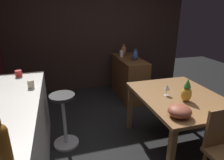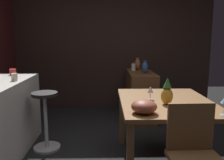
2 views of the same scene
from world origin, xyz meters
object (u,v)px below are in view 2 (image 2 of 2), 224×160
(chair_near_window, at_px, (195,155))
(cup_red, at_px, (13,72))
(dining_table, at_px, (165,108))
(pillar_candle_tall, at_px, (133,67))
(vase_ceramic_blue, at_px, (145,67))
(pineapple_centerpiece, at_px, (167,93))
(vase_copper, at_px, (137,64))
(sideboard_cabinet, at_px, (140,94))
(fruit_bowl, at_px, (144,106))
(bar_stool, at_px, (46,119))
(wine_glass_left, at_px, (150,90))
(cup_cream, at_px, (14,77))

(chair_near_window, height_order, cup_red, cup_red)
(dining_table, height_order, pillar_candle_tall, pillar_candle_tall)
(vase_ceramic_blue, bearing_deg, chair_near_window, -179.17)
(pineapple_centerpiece, height_order, vase_copper, vase_copper)
(sideboard_cabinet, distance_m, vase_copper, 0.59)
(dining_table, height_order, fruit_bowl, fruit_bowl)
(vase_copper, bearing_deg, fruit_bowl, 173.97)
(sideboard_cabinet, xyz_separation_m, vase_copper, (0.29, 0.02, 0.52))
(chair_near_window, xyz_separation_m, bar_stool, (1.17, 1.45, -0.11))
(wine_glass_left, relative_size, vase_copper, 0.64)
(cup_cream, height_order, vase_copper, vase_copper)
(bar_stool, bearing_deg, vase_copper, -40.99)
(dining_table, distance_m, bar_stool, 1.49)
(pineapple_centerpiece, relative_size, vase_copper, 1.20)
(bar_stool, bearing_deg, wine_glass_left, -106.64)
(vase_ceramic_blue, bearing_deg, pineapple_centerpiece, 178.46)
(sideboard_cabinet, relative_size, pineapple_centerpiece, 4.05)
(fruit_bowl, relative_size, vase_ceramic_blue, 1.07)
(sideboard_cabinet, distance_m, fruit_bowl, 2.18)
(wine_glass_left, bearing_deg, chair_near_window, -165.42)
(chair_near_window, bearing_deg, wine_glass_left, 14.58)
(chair_near_window, bearing_deg, vase_copper, 2.03)
(wine_glass_left, bearing_deg, cup_cream, 78.83)
(bar_stool, distance_m, vase_ceramic_blue, 1.86)
(pineapple_centerpiece, bearing_deg, pillar_candle_tall, 3.15)
(cup_red, distance_m, vase_copper, 2.21)
(pillar_candle_tall, height_order, vase_ceramic_blue, vase_ceramic_blue)
(vase_copper, bearing_deg, pineapple_centerpiece, -179.47)
(dining_table, distance_m, chair_near_window, 0.77)
(dining_table, distance_m, vase_ceramic_blue, 1.52)
(dining_table, bearing_deg, chair_near_window, -176.31)
(chair_near_window, bearing_deg, sideboard_cabinet, 1.76)
(wine_glass_left, distance_m, fruit_bowl, 0.50)
(wine_glass_left, relative_size, fruit_bowl, 0.62)
(wine_glass_left, bearing_deg, pillar_candle_tall, -0.66)
(dining_table, height_order, chair_near_window, chair_near_window)
(dining_table, distance_m, wine_glass_left, 0.25)
(cup_cream, xyz_separation_m, cup_red, (0.46, 0.20, -0.00))
(bar_stool, bearing_deg, vase_ceramic_blue, -52.79)
(fruit_bowl, height_order, pillar_candle_tall, pillar_candle_tall)
(pineapple_centerpiece, bearing_deg, sideboard_cabinet, -0.06)
(dining_table, distance_m, vase_copper, 2.00)
(pillar_candle_tall, distance_m, vase_copper, 0.16)
(chair_near_window, bearing_deg, cup_red, 51.57)
(pineapple_centerpiece, xyz_separation_m, pillar_candle_tall, (2.00, 0.11, 0.03))
(bar_stool, height_order, vase_copper, vase_copper)
(cup_red, bearing_deg, pineapple_centerpiece, -116.99)
(pineapple_centerpiece, relative_size, vase_ceramic_blue, 1.25)
(wine_glass_left, distance_m, pillar_candle_tall, 1.80)
(fruit_bowl, relative_size, vase_copper, 1.02)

